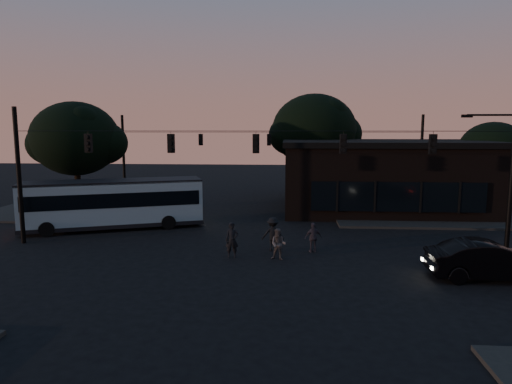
# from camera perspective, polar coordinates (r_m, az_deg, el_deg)

# --- Properties ---
(ground) EXTENTS (120.00, 120.00, 0.00)m
(ground) POSITION_cam_1_polar(r_m,az_deg,el_deg) (20.87, -0.79, -9.73)
(ground) COLOR black
(ground) RESTS_ON ground
(sidewalk_far_right) EXTENTS (14.00, 10.00, 0.15)m
(sidewalk_far_right) POSITION_cam_1_polar(r_m,az_deg,el_deg) (35.90, 20.70, -2.60)
(sidewalk_far_right) COLOR black
(sidewalk_far_right) RESTS_ON ground
(sidewalk_far_left) EXTENTS (14.00, 10.00, 0.15)m
(sidewalk_far_left) POSITION_cam_1_polar(r_m,az_deg,el_deg) (37.79, -20.55, -2.08)
(sidewalk_far_left) COLOR black
(sidewalk_far_left) RESTS_ON ground
(building) EXTENTS (15.40, 10.41, 5.40)m
(building) POSITION_cam_1_polar(r_m,az_deg,el_deg) (36.70, 15.53, 2.00)
(building) COLOR black
(building) RESTS_ON ground
(tree_behind) EXTENTS (7.60, 7.60, 9.43)m
(tree_behind) POSITION_cam_1_polar(r_m,az_deg,el_deg) (41.87, 7.28, 7.70)
(tree_behind) COLOR black
(tree_behind) RESTS_ON ground
(tree_right) EXTENTS (5.20, 5.20, 6.86)m
(tree_right) POSITION_cam_1_polar(r_m,az_deg,el_deg) (41.21, 27.47, 4.71)
(tree_right) COLOR black
(tree_right) RESTS_ON ground
(tree_left) EXTENTS (6.40, 6.40, 8.30)m
(tree_left) POSITION_cam_1_polar(r_m,az_deg,el_deg) (36.37, -21.63, 6.20)
(tree_left) COLOR black
(tree_left) RESTS_ON ground
(signal_rig_near) EXTENTS (26.24, 0.30, 7.50)m
(signal_rig_near) POSITION_cam_1_polar(r_m,az_deg,el_deg) (23.94, 0.00, 3.43)
(signal_rig_near) COLOR black
(signal_rig_near) RESTS_ON ground
(signal_rig_far) EXTENTS (26.24, 0.30, 7.50)m
(signal_rig_far) POSITION_cam_1_polar(r_m,az_deg,el_deg) (39.90, 1.63, 4.90)
(signal_rig_far) COLOR black
(signal_rig_far) RESTS_ON ground
(bus) EXTENTS (11.20, 6.24, 3.10)m
(bus) POSITION_cam_1_polar(r_m,az_deg,el_deg) (30.21, -17.35, -1.16)
(bus) COLOR #7C959E
(bus) RESTS_ON ground
(car) EXTENTS (5.03, 1.80, 1.65)m
(car) POSITION_cam_1_polar(r_m,az_deg,el_deg) (21.72, 27.11, -7.64)
(car) COLOR black
(car) RESTS_ON ground
(pedestrian_a) EXTENTS (0.69, 0.49, 1.78)m
(pedestrian_a) POSITION_cam_1_polar(r_m,az_deg,el_deg) (22.57, -3.01, -6.02)
(pedestrian_a) COLOR black
(pedestrian_a) RESTS_ON ground
(pedestrian_b) EXTENTS (0.85, 0.72, 1.54)m
(pedestrian_b) POSITION_cam_1_polar(r_m,az_deg,el_deg) (22.26, 2.81, -6.53)
(pedestrian_b) COLOR #453F3E
(pedestrian_b) RESTS_ON ground
(pedestrian_c) EXTENTS (0.97, 0.61, 1.54)m
(pedestrian_c) POSITION_cam_1_polar(r_m,az_deg,el_deg) (23.74, 7.17, -5.66)
(pedestrian_c) COLOR #2F2933
(pedestrian_c) RESTS_ON ground
(pedestrian_d) EXTENTS (1.17, 0.70, 1.77)m
(pedestrian_d) POSITION_cam_1_polar(r_m,az_deg,el_deg) (23.83, 2.12, -5.28)
(pedestrian_d) COLOR black
(pedestrian_d) RESTS_ON ground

